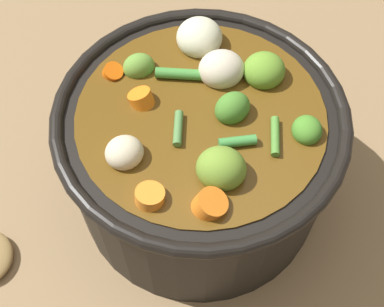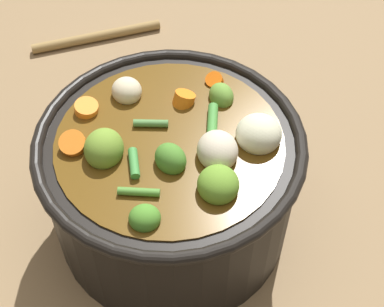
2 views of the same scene
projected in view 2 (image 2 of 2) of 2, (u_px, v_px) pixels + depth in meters
The scene contains 3 objects.
ground_plane at pixel (173, 219), 0.70m from camera, with size 1.10×1.10×0.00m, color #8C704C.
cooking_pot at pixel (172, 180), 0.63m from camera, with size 0.28×0.28×0.17m.
wooden_spoon at pixel (106, 62), 0.87m from camera, with size 0.17×0.20×0.02m.
Camera 2 is at (0.36, -0.14, 0.59)m, focal length 53.67 mm.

